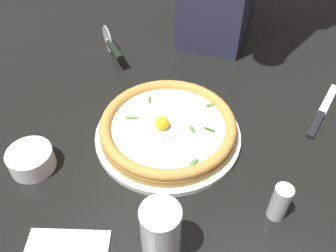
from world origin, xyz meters
name	(u,v)px	position (x,y,z in m)	size (l,w,h in m)	color
ground_plane	(178,133)	(0.00, 0.00, -0.01)	(2.40, 2.40, 0.03)	black
pizza_plate	(168,134)	(0.03, -0.01, 0.01)	(0.32, 0.32, 0.01)	white
pizza	(168,127)	(0.03, -0.01, 0.03)	(0.29, 0.29, 0.05)	#C29445
side_bowl	(31,159)	(0.22, -0.22, 0.02)	(0.09, 0.09, 0.04)	white
pizza_cutter	(113,47)	(-0.17, -0.27, 0.04)	(0.10, 0.12, 0.08)	silver
table_knife	(320,117)	(-0.17, 0.28, 0.00)	(0.22, 0.05, 0.01)	silver
drinking_glass	(161,237)	(0.28, 0.09, 0.05)	(0.06, 0.06, 0.13)	silver
pepper_shaker	(280,202)	(0.12, 0.25, 0.04)	(0.03, 0.03, 0.08)	silver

